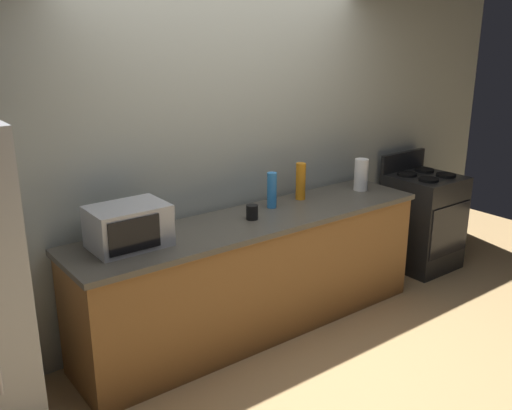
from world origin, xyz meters
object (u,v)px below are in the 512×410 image
at_px(bottle_spray_cleaner, 272,190).
at_px(paper_towel_roll, 361,175).
at_px(stove_range, 422,220).
at_px(mug_black, 252,212).
at_px(microwave, 128,226).
at_px(bottle_dish_soap, 301,181).

bearing_deg(bottle_spray_cleaner, paper_towel_roll, -5.00).
bearing_deg(stove_range, paper_towel_roll, 176.58).
bearing_deg(paper_towel_roll, bottle_spray_cleaner, 175.00).
bearing_deg(mug_black, stove_range, 0.10).
distance_m(microwave, paper_towel_roll, 2.13).
relative_size(stove_range, microwave, 2.25).
bearing_deg(paper_towel_roll, stove_range, -3.42).
xyz_separation_m(microwave, bottle_dish_soap, (1.55, 0.11, 0.01)).
height_order(paper_towel_roll, mug_black, paper_towel_roll).
xyz_separation_m(paper_towel_roll, mug_black, (-1.20, -0.05, -0.08)).
xyz_separation_m(microwave, bottle_spray_cleaner, (1.23, 0.08, 0.00)).
xyz_separation_m(microwave, mug_black, (0.94, -0.05, -0.08)).
bearing_deg(mug_black, paper_towel_roll, 2.57).
xyz_separation_m(stove_range, bottle_spray_cleaner, (-1.75, 0.13, 0.58)).
xyz_separation_m(stove_range, paper_towel_roll, (-0.84, 0.05, 0.57)).
height_order(stove_range, bottle_spray_cleaner, bottle_spray_cleaner).
xyz_separation_m(bottle_dish_soap, mug_black, (-0.61, -0.17, -0.09)).
height_order(microwave, bottle_spray_cleaner, bottle_spray_cleaner).
xyz_separation_m(paper_towel_roll, bottle_spray_cleaner, (-0.91, 0.08, 0.00)).
bearing_deg(paper_towel_roll, bottle_dish_soap, 169.14).
relative_size(bottle_dish_soap, bottle_spray_cleaner, 1.08).
relative_size(stove_range, mug_black, 10.05).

